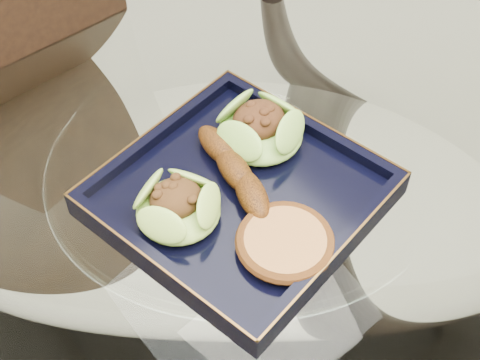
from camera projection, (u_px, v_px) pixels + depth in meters
dining_table at (242, 271)px, 0.89m from camera, size 1.13×1.13×0.77m
dining_chair at (90, 219)px, 1.08m from camera, size 0.40×0.40×0.87m
navy_plate at (240, 197)px, 0.75m from camera, size 0.32×0.32×0.02m
lettuce_wrap_left at (178, 208)px, 0.70m from camera, size 0.10×0.10×0.03m
lettuce_wrap_right at (260, 130)px, 0.78m from camera, size 0.11×0.11×0.04m
roasted_plantain at (235, 170)px, 0.74m from camera, size 0.06×0.15×0.03m
crumb_patty at (285, 243)px, 0.68m from camera, size 0.11×0.11×0.02m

